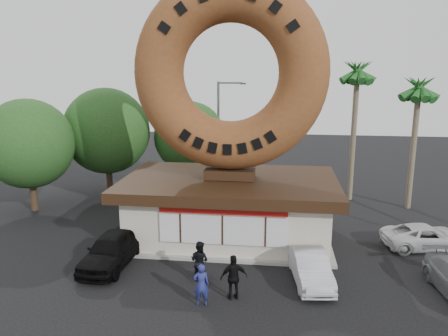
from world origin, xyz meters
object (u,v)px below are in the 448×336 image
car_silver (310,267)px  person_left (201,285)px  car_black (112,250)px  donut_shop (230,206)px  street_lamp (220,129)px  car_white (426,237)px  giant_donut (230,73)px  person_center (200,261)px  person_right (234,277)px

car_silver → person_left: bearing=-157.7°
car_black → person_left: bearing=-28.8°
donut_shop → car_silver: bearing=-49.1°
street_lamp → car_silver: size_ratio=2.02×
person_left → car_silver: bearing=-161.9°
street_lamp → car_white: bearing=-40.7°
person_left → car_black: bearing=-43.9°
giant_donut → street_lamp: (-1.86, 10.00, -4.21)m
street_lamp → person_left: (1.56, -17.08, -3.63)m
person_center → car_black: 4.40m
street_lamp → person_left: bearing=-84.8°
giant_donut → street_lamp: giant_donut is taller
street_lamp → car_white: 16.17m
giant_donut → car_black: bearing=-140.5°
car_black → car_white: (15.06, 3.90, -0.16)m
street_lamp → car_white: size_ratio=1.84×
donut_shop → street_lamp: street_lamp is taller
person_right → car_silver: (3.09, 1.84, -0.27)m
car_silver → car_black: bearing=169.3°
street_lamp → person_left: street_lamp is taller
giant_donut → car_white: giant_donut is taller
donut_shop → car_black: donut_shop is taller
car_silver → car_white: bearing=28.0°
person_center → car_silver: size_ratio=0.45×
giant_donut → car_silver: size_ratio=2.47×
street_lamp → car_black: size_ratio=1.78×
person_right → car_black: (-5.91, 2.31, -0.15)m
donut_shop → car_silver: donut_shop is taller
giant_donut → car_black: (-5.02, -4.14, -7.93)m
person_center → car_silver: 4.73m
street_lamp → person_center: size_ratio=4.51×
giant_donut → person_center: size_ratio=5.52×
person_left → street_lamp: bearing=-96.8°
person_right → street_lamp: bearing=-99.1°
car_silver → person_right: bearing=-156.9°
person_center → person_right: (1.62, -1.36, 0.03)m
giant_donut → car_silver: (3.97, -4.61, -8.04)m
donut_shop → person_center: 5.20m
giant_donut → street_lamp: bearing=100.5°
donut_shop → person_center: (-0.73, -5.07, -0.88)m
person_right → car_silver: bearing=-167.7°
street_lamp → car_white: street_lamp is taller
person_center → car_silver: bearing=-150.6°
person_left → car_silver: (4.27, 2.47, -0.20)m
person_right → car_black: 6.35m
street_lamp → giant_donut: bearing=-79.5°
giant_donut → person_center: (-0.73, -5.09, -7.80)m
donut_shop → street_lamp: bearing=100.5°
person_left → donut_shop: bearing=-104.4°
person_center → person_right: size_ratio=0.97×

